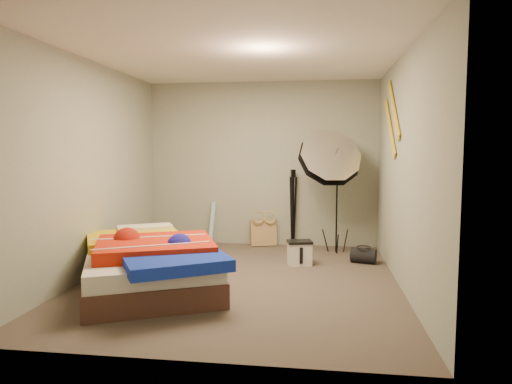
% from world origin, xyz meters
% --- Properties ---
extents(floor, '(4.00, 4.00, 0.00)m').
position_xyz_m(floor, '(0.00, 0.00, 0.00)').
color(floor, '#4F443C').
rests_on(floor, ground).
extents(ceiling, '(4.00, 4.00, 0.00)m').
position_xyz_m(ceiling, '(0.00, 0.00, 2.50)').
color(ceiling, silver).
rests_on(ceiling, wall_back).
extents(wall_back, '(3.50, 0.00, 3.50)m').
position_xyz_m(wall_back, '(0.00, 2.00, 1.25)').
color(wall_back, gray).
rests_on(wall_back, floor).
extents(wall_front, '(3.50, 0.00, 3.50)m').
position_xyz_m(wall_front, '(0.00, -2.00, 1.25)').
color(wall_front, gray).
rests_on(wall_front, floor).
extents(wall_left, '(0.00, 4.00, 4.00)m').
position_xyz_m(wall_left, '(-1.75, 0.00, 1.25)').
color(wall_left, gray).
rests_on(wall_left, floor).
extents(wall_right, '(0.00, 4.00, 4.00)m').
position_xyz_m(wall_right, '(1.75, 0.00, 1.25)').
color(wall_right, gray).
rests_on(wall_right, floor).
extents(tote_bag, '(0.43, 0.29, 0.41)m').
position_xyz_m(tote_bag, '(0.03, 1.90, 0.20)').
color(tote_bag, tan).
rests_on(tote_bag, floor).
extents(wrapping_roll, '(0.14, 0.20, 0.66)m').
position_xyz_m(wrapping_roll, '(-0.77, 1.90, 0.33)').
color(wrapping_roll, '#629DD7').
rests_on(wrapping_roll, floor).
extents(camera_case, '(0.33, 0.27, 0.29)m').
position_xyz_m(camera_case, '(0.64, 0.79, 0.14)').
color(camera_case, silver).
rests_on(camera_case, floor).
extents(duffel_bag, '(0.36, 0.27, 0.19)m').
position_xyz_m(duffel_bag, '(1.46, 0.99, 0.10)').
color(duffel_bag, black).
rests_on(duffel_bag, floor).
extents(wall_stripe_upper, '(0.02, 0.91, 0.78)m').
position_xyz_m(wall_stripe_upper, '(1.73, 0.60, 1.95)').
color(wall_stripe_upper, gold).
rests_on(wall_stripe_upper, wall_right).
extents(wall_stripe_lower, '(0.02, 0.91, 0.78)m').
position_xyz_m(wall_stripe_lower, '(1.73, 0.85, 1.75)').
color(wall_stripe_lower, gold).
rests_on(wall_stripe_lower, wall_right).
extents(bed, '(2.02, 2.22, 0.55)m').
position_xyz_m(bed, '(-0.90, -0.40, 0.27)').
color(bed, '#4A2C24').
rests_on(bed, floor).
extents(photo_umbrella, '(1.02, 0.78, 1.86)m').
position_xyz_m(photo_umbrella, '(1.01, 1.46, 1.33)').
color(photo_umbrella, black).
rests_on(photo_umbrella, floor).
extents(camera_tripod, '(0.08, 0.08, 1.18)m').
position_xyz_m(camera_tripod, '(0.49, 1.88, 0.67)').
color(camera_tripod, black).
rests_on(camera_tripod, floor).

